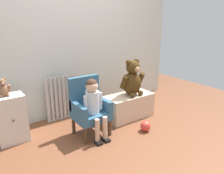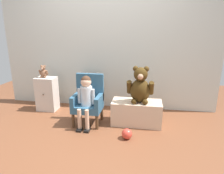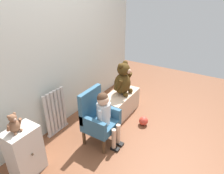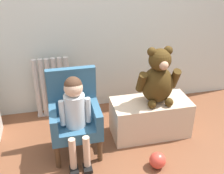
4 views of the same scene
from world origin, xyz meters
The scene contains 10 objects.
ground_plane centered at (0.00, 0.00, 0.00)m, with size 6.00×6.00×0.00m, color brown.
back_wall centered at (0.00, 1.14, 1.20)m, with size 3.80×0.05×2.40m, color silver.
radiator centered at (-0.30, 1.02, 0.32)m, with size 0.37×0.05×0.65m.
small_dresser centered at (-1.00, 0.77, 0.29)m, with size 0.34×0.27×0.58m.
child_armchair centered at (-0.14, 0.40, 0.36)m, with size 0.41×0.38×0.74m.
child_figure centered at (-0.14, 0.29, 0.49)m, with size 0.25×0.35×0.75m.
low_bench centered at (0.57, 0.47, 0.18)m, with size 0.73×0.35×0.35m, color beige.
large_teddy_bear centered at (0.62, 0.46, 0.59)m, with size 0.38×0.27×0.53m.
small_teddy_bear centered at (-1.03, 0.77, 0.68)m, with size 0.16×0.11×0.21m.
toy_ball centered at (0.48, 0.01, 0.07)m, with size 0.14×0.14×0.14m, color #D43E30.
Camera 1 is at (-1.40, -1.84, 1.44)m, focal length 35.00 mm.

